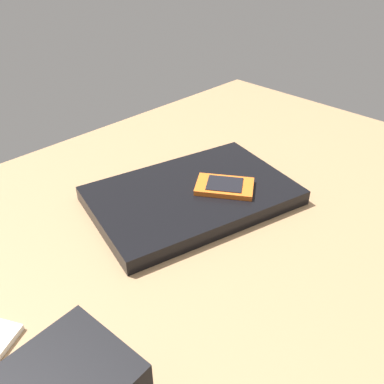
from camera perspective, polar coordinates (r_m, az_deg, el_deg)
name	(u,v)px	position (r cm, az deg, el deg)	size (l,w,h in cm)	color
desk_surface	(194,222)	(68.82, 0.27, -4.23)	(120.00, 80.00, 3.00)	#9E7751
laptop_closed	(192,195)	(70.37, 0.00, -0.49)	(33.80, 21.95, 2.57)	black
cell_phone_on_laptop	(225,186)	(69.79, 4.58, 0.81)	(10.54, 11.47, 1.03)	orange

